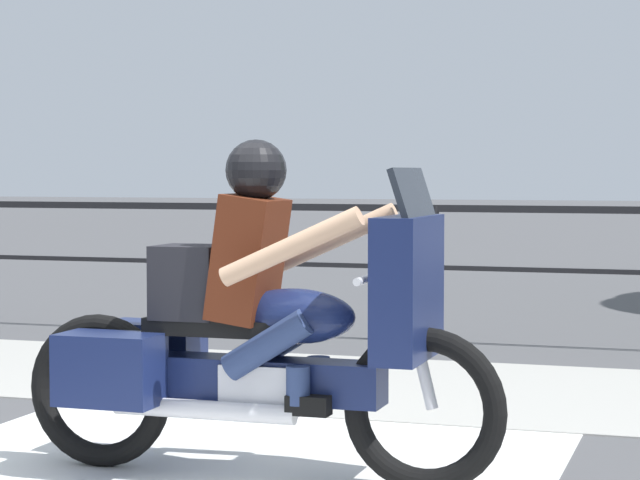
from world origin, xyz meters
TOP-DOWN VIEW (x-y plane):
  - sidewalk_band at (0.00, 3.40)m, footprint 44.00×2.40m
  - fence_railing at (0.00, 5.57)m, footprint 36.00×0.05m
  - motorcycle at (0.23, 0.71)m, footprint 2.40×0.76m

SIDE VIEW (x-z plane):
  - sidewalk_band at x=0.00m, z-range 0.00..0.01m
  - motorcycle at x=0.23m, z-range -0.10..1.52m
  - fence_railing at x=0.00m, z-range 0.34..1.52m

